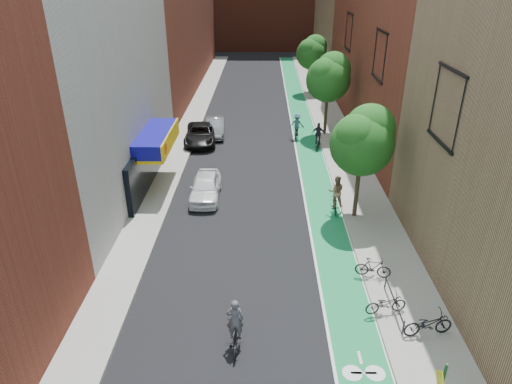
{
  "coord_description": "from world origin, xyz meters",
  "views": [
    {
      "loc": [
        0.43,
        -12.42,
        12.68
      ],
      "look_at": [
        0.08,
        10.1,
        1.5
      ],
      "focal_mm": 32.0,
      "sensor_mm": 36.0,
      "label": 1
    }
  ],
  "objects_px": {
    "parked_car_silver": "(215,127)",
    "cyclist_lead": "(235,332)",
    "parked_car_white": "(206,187)",
    "cyclist_lane_far": "(297,127)",
    "cyclist_lane_near": "(336,196)",
    "parked_car_black": "(201,134)",
    "cyclist_lane_mid": "(318,139)"
  },
  "relations": [
    {
      "from": "parked_car_silver",
      "to": "cyclist_lead",
      "type": "xyz_separation_m",
      "value": [
        2.99,
        -23.63,
        -0.0
      ]
    },
    {
      "from": "parked_car_white",
      "to": "cyclist_lane_far",
      "type": "bearing_deg",
      "value": 59.36
    },
    {
      "from": "parked_car_white",
      "to": "cyclist_lane_near",
      "type": "bearing_deg",
      "value": -12.85
    },
    {
      "from": "parked_car_white",
      "to": "cyclist_lane_far",
      "type": "distance_m",
      "value": 12.44
    },
    {
      "from": "parked_car_black",
      "to": "cyclist_lane_mid",
      "type": "bearing_deg",
      "value": -11.0
    },
    {
      "from": "parked_car_white",
      "to": "cyclist_lane_near",
      "type": "relative_size",
      "value": 1.94
    },
    {
      "from": "parked_car_white",
      "to": "parked_car_black",
      "type": "bearing_deg",
      "value": 98.06
    },
    {
      "from": "cyclist_lane_near",
      "to": "cyclist_lane_far",
      "type": "bearing_deg",
      "value": -80.54
    },
    {
      "from": "cyclist_lead",
      "to": "cyclist_lane_near",
      "type": "relative_size",
      "value": 0.94
    },
    {
      "from": "cyclist_lead",
      "to": "parked_car_white",
      "type": "bearing_deg",
      "value": -79.96
    },
    {
      "from": "parked_car_white",
      "to": "cyclist_lead",
      "type": "relative_size",
      "value": 2.07
    },
    {
      "from": "parked_car_white",
      "to": "cyclist_lane_mid",
      "type": "distance_m",
      "value": 11.44
    },
    {
      "from": "cyclist_lane_near",
      "to": "parked_car_black",
      "type": "bearing_deg",
      "value": -48.19
    },
    {
      "from": "parked_car_silver",
      "to": "cyclist_lane_near",
      "type": "relative_size",
      "value": 1.92
    },
    {
      "from": "parked_car_black",
      "to": "cyclist_lane_far",
      "type": "bearing_deg",
      "value": 4.65
    },
    {
      "from": "parked_car_silver",
      "to": "cyclist_lane_far",
      "type": "distance_m",
      "value": 6.77
    },
    {
      "from": "parked_car_white",
      "to": "cyclist_lead",
      "type": "distance_m",
      "value": 12.33
    },
    {
      "from": "cyclist_lane_far",
      "to": "cyclist_lane_mid",
      "type": "bearing_deg",
      "value": 134.37
    },
    {
      "from": "cyclist_lane_far",
      "to": "parked_car_black",
      "type": "bearing_deg",
      "value": 19.51
    },
    {
      "from": "parked_car_white",
      "to": "parked_car_black",
      "type": "xyz_separation_m",
      "value": [
        -1.5,
        9.69,
        -0.01
      ]
    },
    {
      "from": "parked_car_silver",
      "to": "cyclist_lane_mid",
      "type": "xyz_separation_m",
      "value": [
        8.22,
        -3.09,
        0.1
      ]
    },
    {
      "from": "parked_car_silver",
      "to": "cyclist_lane_near",
      "type": "xyz_separation_m",
      "value": [
        8.13,
        -13.19,
        0.31
      ]
    },
    {
      "from": "parked_car_black",
      "to": "cyclist_lane_far",
      "type": "distance_m",
      "value": 7.78
    },
    {
      "from": "parked_car_black",
      "to": "cyclist_lane_mid",
      "type": "height_order",
      "value": "cyclist_lane_mid"
    },
    {
      "from": "cyclist_lane_near",
      "to": "cyclist_lane_far",
      "type": "xyz_separation_m",
      "value": [
        -1.4,
        12.41,
        -0.05
      ]
    },
    {
      "from": "cyclist_lead",
      "to": "cyclist_lane_far",
      "type": "bearing_deg",
      "value": -100.79
    },
    {
      "from": "parked_car_white",
      "to": "cyclist_lead",
      "type": "height_order",
      "value": "cyclist_lead"
    },
    {
      "from": "parked_car_black",
      "to": "cyclist_lane_near",
      "type": "distance_m",
      "value": 14.53
    },
    {
      "from": "parked_car_black",
      "to": "cyclist_lane_mid",
      "type": "xyz_separation_m",
      "value": [
        9.2,
        -1.23,
        0.08
      ]
    },
    {
      "from": "parked_car_black",
      "to": "cyclist_lane_near",
      "type": "bearing_deg",
      "value": -54.61
    },
    {
      "from": "cyclist_lane_mid",
      "to": "parked_car_white",
      "type": "bearing_deg",
      "value": 61.4
    },
    {
      "from": "cyclist_lead",
      "to": "cyclist_lane_far",
      "type": "relative_size",
      "value": 1.0
    }
  ]
}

